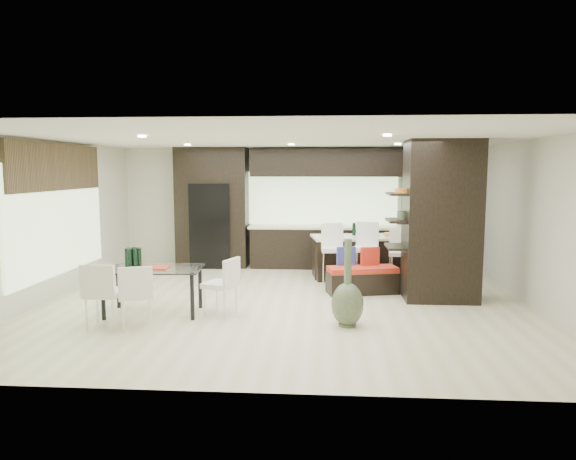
# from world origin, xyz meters

# --- Properties ---
(ground) EXTENTS (8.00, 8.00, 0.00)m
(ground) POSITION_xyz_m (0.00, 0.00, 0.00)
(ground) COLOR beige
(ground) RESTS_ON ground
(back_wall) EXTENTS (8.00, 0.02, 2.70)m
(back_wall) POSITION_xyz_m (0.00, 3.50, 1.35)
(back_wall) COLOR beige
(back_wall) RESTS_ON ground
(left_wall) EXTENTS (0.02, 7.00, 2.70)m
(left_wall) POSITION_xyz_m (-4.00, 0.00, 1.35)
(left_wall) COLOR beige
(left_wall) RESTS_ON ground
(right_wall) EXTENTS (0.02, 7.00, 2.70)m
(right_wall) POSITION_xyz_m (4.00, 0.00, 1.35)
(right_wall) COLOR beige
(right_wall) RESTS_ON ground
(ceiling) EXTENTS (8.00, 7.00, 0.02)m
(ceiling) POSITION_xyz_m (0.00, 0.00, 2.70)
(ceiling) COLOR white
(ceiling) RESTS_ON ground
(window_left) EXTENTS (0.04, 3.20, 1.90)m
(window_left) POSITION_xyz_m (-3.96, 0.20, 1.35)
(window_left) COLOR #B2D199
(window_left) RESTS_ON left_wall
(window_back) EXTENTS (3.40, 0.04, 1.20)m
(window_back) POSITION_xyz_m (0.60, 3.46, 1.55)
(window_back) COLOR #B2D199
(window_back) RESTS_ON back_wall
(stone_accent) EXTENTS (0.08, 3.00, 0.80)m
(stone_accent) POSITION_xyz_m (-3.93, 0.20, 2.25)
(stone_accent) COLOR brown
(stone_accent) RESTS_ON left_wall
(ceiling_spots) EXTENTS (4.00, 3.00, 0.02)m
(ceiling_spots) POSITION_xyz_m (0.00, 0.25, 2.68)
(ceiling_spots) COLOR white
(ceiling_spots) RESTS_ON ceiling
(back_cabinetry) EXTENTS (6.80, 0.68, 2.70)m
(back_cabinetry) POSITION_xyz_m (0.50, 3.17, 1.35)
(back_cabinetry) COLOR black
(back_cabinetry) RESTS_ON ground
(refrigerator) EXTENTS (0.90, 0.68, 1.90)m
(refrigerator) POSITION_xyz_m (-1.90, 3.12, 0.95)
(refrigerator) COLOR black
(refrigerator) RESTS_ON ground
(partition_column) EXTENTS (1.20, 0.80, 2.70)m
(partition_column) POSITION_xyz_m (2.60, 0.40, 1.35)
(partition_column) COLOR black
(partition_column) RESTS_ON ground
(kitchen_island) EXTENTS (2.17, 1.20, 0.85)m
(kitchen_island) POSITION_xyz_m (1.43, 2.13, 0.43)
(kitchen_island) COLOR black
(kitchen_island) RESTS_ON ground
(stool_left) EXTENTS (0.44, 0.44, 0.95)m
(stool_left) POSITION_xyz_m (0.80, 1.38, 0.48)
(stool_left) COLOR white
(stool_left) RESTS_ON ground
(stool_mid) EXTENTS (0.51, 0.51, 0.98)m
(stool_mid) POSITION_xyz_m (1.43, 1.37, 0.49)
(stool_mid) COLOR white
(stool_mid) RESTS_ON ground
(stool_right) EXTENTS (0.43, 0.43, 0.86)m
(stool_right) POSITION_xyz_m (2.06, 1.40, 0.43)
(stool_right) COLOR white
(stool_right) RESTS_ON ground
(bench) EXTENTS (1.32, 0.75, 0.48)m
(bench) POSITION_xyz_m (1.33, 0.76, 0.24)
(bench) COLOR black
(bench) RESTS_ON ground
(floor_vase) EXTENTS (0.50, 0.50, 1.25)m
(floor_vase) POSITION_xyz_m (0.97, -1.22, 0.62)
(floor_vase) COLOR #4A5A3F
(floor_vase) RESTS_ON ground
(dining_table) EXTENTS (1.52, 0.92, 0.71)m
(dining_table) POSITION_xyz_m (-1.97, -0.80, 0.35)
(dining_table) COLOR white
(dining_table) RESTS_ON ground
(chair_near) EXTENTS (0.58, 0.58, 0.84)m
(chair_near) POSITION_xyz_m (-1.97, -1.52, 0.42)
(chair_near) COLOR white
(chair_near) RESTS_ON ground
(chair_far) EXTENTS (0.48, 0.48, 0.86)m
(chair_far) POSITION_xyz_m (-2.43, -1.52, 0.43)
(chair_far) COLOR white
(chair_far) RESTS_ON ground
(chair_end) EXTENTS (0.57, 0.57, 0.82)m
(chair_end) POSITION_xyz_m (-0.94, -0.80, 0.41)
(chair_end) COLOR white
(chair_end) RESTS_ON ground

